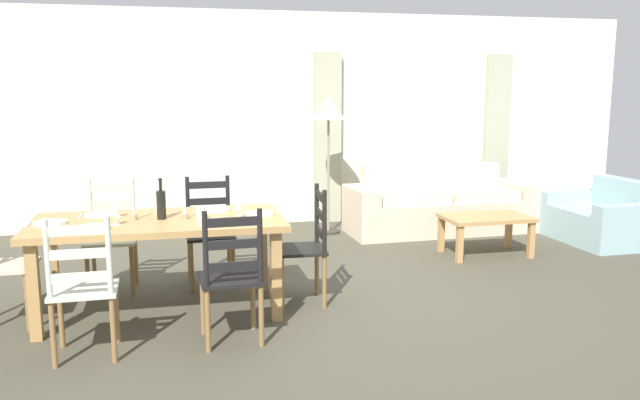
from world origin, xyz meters
name	(u,v)px	position (x,y,z in m)	size (l,w,h in m)	color
ground_plane	(349,300)	(0.00, 0.00, -0.01)	(9.60, 9.60, 0.02)	#464335
wall_far	(281,119)	(0.00, 3.30, 1.35)	(9.60, 0.16, 2.70)	silver
curtain_panel_left	(328,138)	(0.58, 3.16, 1.10)	(0.35, 0.08, 2.20)	#ADAE92
curtain_panel_right	(496,135)	(2.98, 3.16, 1.10)	(0.35, 0.08, 2.20)	#ADAE92
dining_table	(159,230)	(-1.52, 0.02, 0.66)	(1.90, 0.96, 0.75)	#B2864D
dining_chair_near_left	(83,288)	(-1.99, -0.76, 0.48)	(0.43, 0.41, 0.96)	silver
dining_chair_near_right	(231,276)	(-1.04, -0.72, 0.48)	(0.44, 0.42, 0.96)	black
dining_chair_far_left	(112,236)	(-1.94, 0.74, 0.48)	(0.44, 0.42, 0.96)	beige
dining_chair_far_right	(210,231)	(-1.09, 0.74, 0.48)	(0.43, 0.41, 0.96)	black
dining_chair_head_east	(306,246)	(-0.36, 0.02, 0.48)	(0.42, 0.44, 0.96)	black
dinner_plate_near_left	(93,228)	(-1.97, -0.23, 0.76)	(0.24, 0.24, 0.02)	white
fork_near_left	(71,229)	(-2.12, -0.23, 0.75)	(0.02, 0.17, 0.01)	silver
dinner_plate_near_right	(220,222)	(-1.07, -0.23, 0.76)	(0.24, 0.24, 0.02)	white
fork_near_right	(199,224)	(-1.22, -0.23, 0.75)	(0.02, 0.17, 0.01)	silver
dinner_plate_far_left	(100,214)	(-1.97, 0.27, 0.76)	(0.24, 0.24, 0.02)	white
fork_far_left	(80,216)	(-2.12, 0.27, 0.75)	(0.02, 0.17, 0.01)	silver
dinner_plate_far_right	(215,210)	(-1.07, 0.27, 0.76)	(0.24, 0.24, 0.02)	white
fork_far_right	(197,211)	(-1.22, 0.27, 0.75)	(0.02, 0.17, 0.01)	silver
dinner_plate_head_west	(50,223)	(-2.30, 0.02, 0.76)	(0.24, 0.24, 0.02)	white
fork_head_west	(28,224)	(-2.45, 0.02, 0.75)	(0.02, 0.17, 0.01)	silver
dinner_plate_head_east	(259,214)	(-0.74, 0.02, 0.76)	(0.24, 0.24, 0.02)	white
fork_head_east	(240,215)	(-0.89, 0.02, 0.75)	(0.02, 0.17, 0.01)	silver
wine_bottle	(161,204)	(-1.49, 0.03, 0.87)	(0.07, 0.07, 0.32)	black
wine_glass_near_left	(115,210)	(-1.82, -0.13, 0.86)	(0.06, 0.06, 0.16)	white
wine_glass_near_right	(238,205)	(-0.92, -0.11, 0.86)	(0.06, 0.06, 0.16)	white
wine_glass_far_left	(117,203)	(-1.83, 0.18, 0.86)	(0.06, 0.06, 0.16)	white
coffee_cup_primary	(201,213)	(-1.20, -0.03, 0.80)	(0.07, 0.07, 0.09)	beige
candle_tall	(134,210)	(-1.70, 0.04, 0.83)	(0.05, 0.05, 0.27)	#998C66
candle_short	(185,213)	(-1.32, -0.02, 0.80)	(0.05, 0.05, 0.17)	#998C66
couch	(438,207)	(1.78, 2.31, 0.29)	(2.30, 0.87, 0.80)	beige
coffee_table	(486,222)	(1.80, 1.10, 0.36)	(0.90, 0.56, 0.42)	#B2864D
armchair_upholstered	(603,220)	(3.40, 1.35, 0.25)	(0.83, 1.18, 0.72)	#93B5BA
standing_lamp	(329,117)	(0.43, 2.50, 1.41)	(0.40, 0.40, 1.64)	#332D28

